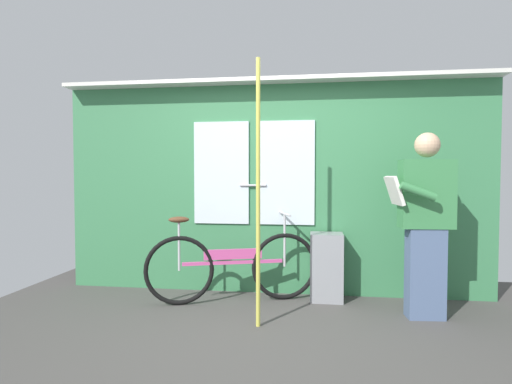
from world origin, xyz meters
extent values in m
cube|color=#474442|center=(0.00, 0.00, -0.02)|extent=(5.55, 3.94, 0.04)
cube|color=#387A4C|center=(0.00, 1.17, 1.12)|extent=(4.55, 0.08, 2.23)
cube|color=silver|center=(-0.55, 1.12, 1.30)|extent=(0.60, 0.02, 1.10)
cube|color=silver|center=(0.15, 1.12, 1.30)|extent=(0.60, 0.02, 1.10)
cylinder|color=#B2B2B7|center=(-0.20, 1.10, 1.16)|extent=(0.28, 0.02, 0.02)
cube|color=silver|center=(0.00, 1.07, 2.25)|extent=(4.55, 0.28, 0.04)
torus|color=black|center=(0.15, 0.92, 0.34)|extent=(0.66, 0.25, 0.68)
torus|color=black|center=(-0.85, 0.59, 0.34)|extent=(0.66, 0.25, 0.68)
cube|color=#D14C93|center=(-0.35, 0.75, 0.40)|extent=(0.96, 0.34, 0.03)
cube|color=#D14C93|center=(-0.35, 0.75, 0.48)|extent=(0.56, 0.21, 0.10)
cylinder|color=#B7B7BC|center=(-0.85, 0.59, 0.59)|extent=(0.02, 0.02, 0.50)
ellipsoid|color=brown|center=(-0.85, 0.59, 0.84)|extent=(0.22, 0.15, 0.06)
cylinder|color=#B7B7BC|center=(0.15, 0.92, 0.61)|extent=(0.02, 0.02, 0.54)
cylinder|color=#B7B7BC|center=(0.15, 0.92, 0.88)|extent=(0.16, 0.43, 0.02)
cube|color=slate|center=(1.43, 0.54, 0.40)|extent=(0.33, 0.21, 0.80)
cube|color=#387F47|center=(1.43, 0.54, 1.10)|extent=(0.47, 0.24, 0.60)
sphere|color=tan|center=(1.43, 0.54, 1.53)|extent=(0.22, 0.22, 0.22)
cube|color=silver|center=(1.15, 0.52, 1.13)|extent=(0.14, 0.35, 0.26)
cylinder|color=#387F47|center=(1.30, 0.33, 1.13)|extent=(0.31, 0.10, 0.17)
cylinder|color=#387F47|center=(1.27, 0.73, 1.13)|extent=(0.31, 0.10, 0.17)
cube|color=gray|center=(0.57, 0.95, 0.34)|extent=(0.33, 0.28, 0.68)
cylinder|color=#C6C14C|center=(-0.02, 0.13, 1.12)|extent=(0.04, 0.04, 2.23)
camera|label=1|loc=(0.45, -3.29, 1.27)|focal=29.19mm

